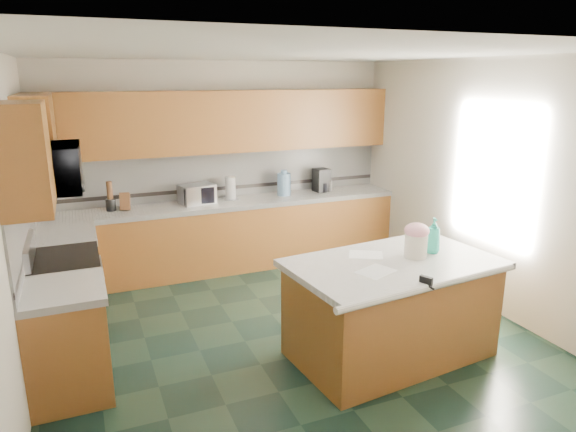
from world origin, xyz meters
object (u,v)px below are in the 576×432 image
toaster_oven (197,194)px  treat_jar (416,245)px  knife_block (125,201)px  island_top (394,264)px  coffee_maker (321,180)px  island_base (391,312)px  soap_bottle_island (434,236)px

toaster_oven → treat_jar: bearing=-76.6°
toaster_oven → knife_block: bearing=167.0°
island_top → knife_block: bearing=120.0°
island_top → coffee_maker: bearing=70.8°
treat_jar → coffee_maker: size_ratio=0.66×
island_base → knife_block: knife_block is taller
treat_jar → knife_block: (-2.26, 2.76, -0.00)m
knife_block → coffee_maker: size_ratio=0.65×
island_base → soap_bottle_island: size_ratio=5.26×
toaster_oven → island_top: bearing=-80.9°
island_top → knife_block: size_ratio=8.67×
toaster_oven → coffee_maker: (1.79, 0.03, 0.04)m
island_base → toaster_oven: 3.06m
island_base → treat_jar: size_ratio=8.17×
knife_block → treat_jar: bearing=-38.7°
knife_block → coffee_maker: (2.68, 0.03, 0.06)m
island_top → knife_block: 3.44m
knife_block → island_top: bearing=-42.1°
island_top → soap_bottle_island: (0.46, 0.05, 0.20)m
island_base → toaster_oven: bearing=106.1°
treat_jar → island_base: bearing=-159.4°
knife_block → toaster_oven: toaster_oven is taller
coffee_maker → toaster_oven: bearing=176.0°
knife_block → toaster_oven: 0.89m
treat_jar → island_top: bearing=-159.4°
island_top → treat_jar: 0.28m
island_base → coffee_maker: coffee_maker is taller
soap_bottle_island → toaster_oven: bearing=141.6°
soap_bottle_island → coffee_maker: (0.20, 2.76, -0.00)m
toaster_oven → coffee_maker: 1.79m
treat_jar → toaster_oven: size_ratio=0.50×
island_top → treat_jar: bearing=-0.7°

